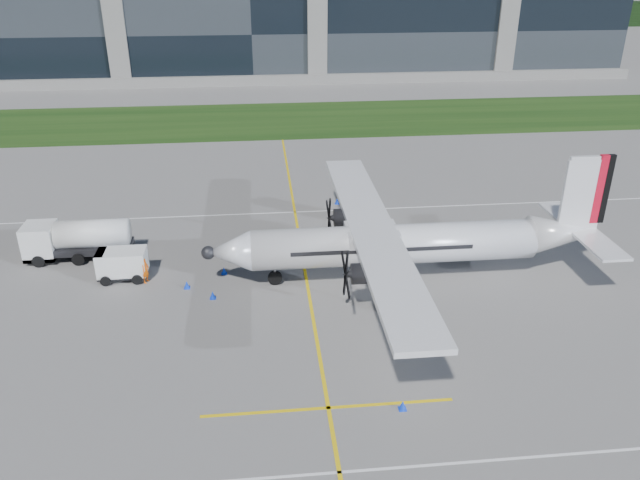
{
  "coord_description": "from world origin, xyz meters",
  "views": [
    {
      "loc": [
        0.24,
        -29.02,
        19.77
      ],
      "look_at": [
        3.82,
        5.8,
        3.18
      ],
      "focal_mm": 35.0,
      "sensor_mm": 36.0,
      "label": 1
    }
  ],
  "objects": [
    {
      "name": "safety_cone_stbdwing",
      "position": [
        6.66,
        19.45,
        0.25
      ],
      "size": [
        0.36,
        0.36,
        0.5
      ],
      "primitive_type": "cone",
      "color": "#0C36D9",
      "rests_on": "ground"
    },
    {
      "name": "safety_cone_nose_stbd",
      "position": [
        -2.37,
        7.92,
        0.25
      ],
      "size": [
        0.36,
        0.36,
        0.5
      ],
      "primitive_type": "cone",
      "color": "#0C36D9",
      "rests_on": "ground"
    },
    {
      "name": "grass_strip",
      "position": [
        0.0,
        48.0,
        0.02
      ],
      "size": [
        400.0,
        18.0,
        0.04
      ],
      "primitive_type": "cube",
      "color": "black",
      "rests_on": "ground"
    },
    {
      "name": "ground",
      "position": [
        0.0,
        40.0,
        0.0
      ],
      "size": [
        400.0,
        400.0,
        0.0
      ],
      "primitive_type": "plane",
      "color": "slate",
      "rests_on": "ground"
    },
    {
      "name": "yellow_taxiway_centerline",
      "position": [
        3.0,
        10.0,
        0.01
      ],
      "size": [
        0.2,
        70.0,
        0.01
      ],
      "primitive_type": "cube",
      "color": "yellow",
      "rests_on": "ground"
    },
    {
      "name": "turboprop_aircraft",
      "position": [
        9.53,
        6.16,
        4.0
      ],
      "size": [
        25.73,
        26.68,
        8.0
      ],
      "primitive_type": null,
      "color": "white",
      "rests_on": "ground"
    },
    {
      "name": "safety_cone_portwing",
      "position": [
        6.46,
        -6.44,
        0.25
      ],
      "size": [
        0.36,
        0.36,
        0.5
      ],
      "primitive_type": "cone",
      "color": "#0C36D9",
      "rests_on": "ground"
    },
    {
      "name": "baggage_tug",
      "position": [
        -8.87,
        7.99,
        0.99
      ],
      "size": [
        3.3,
        1.98,
        1.98
      ],
      "primitive_type": null,
      "color": "white",
      "rests_on": "ground"
    },
    {
      "name": "fuel_tanker_truck",
      "position": [
        -12.93,
        11.28,
        1.4
      ],
      "size": [
        7.46,
        2.42,
        2.8
      ],
      "primitive_type": null,
      "color": "silver",
      "rests_on": "ground"
    },
    {
      "name": "terminal_building",
      "position": [
        0.0,
        80.0,
        7.5
      ],
      "size": [
        120.0,
        20.0,
        15.0
      ],
      "primitive_type": "cube",
      "color": "black",
      "rests_on": "ground"
    },
    {
      "name": "ground_crew_person",
      "position": [
        -7.33,
        7.29,
        0.98
      ],
      "size": [
        0.83,
        0.95,
        1.96
      ],
      "primitive_type": "imported",
      "rotation": [
        0.0,
        0.0,
        1.18
      ],
      "color": "#F25907",
      "rests_on": "ground"
    },
    {
      "name": "safety_cone_nose_port",
      "position": [
        -2.95,
        4.76,
        0.25
      ],
      "size": [
        0.36,
        0.36,
        0.5
      ],
      "primitive_type": "cone",
      "color": "#0C36D9",
      "rests_on": "ground"
    },
    {
      "name": "safety_cone_fwd",
      "position": [
        -4.66,
        6.22,
        0.25
      ],
      "size": [
        0.36,
        0.36,
        0.5
      ],
      "primitive_type": "cone",
      "color": "#0C36D9",
      "rests_on": "ground"
    },
    {
      "name": "tree_line",
      "position": [
        0.0,
        140.0,
        3.0
      ],
      "size": [
        400.0,
        6.0,
        6.0
      ],
      "primitive_type": "cube",
      "color": "black",
      "rests_on": "ground"
    }
  ]
}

